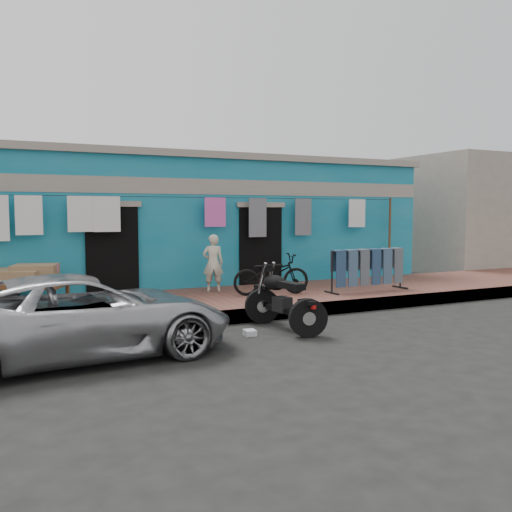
{
  "coord_description": "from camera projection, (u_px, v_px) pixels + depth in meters",
  "views": [
    {
      "loc": [
        -4.37,
        -7.17,
        1.98
      ],
      "look_at": [
        0.0,
        2.0,
        1.15
      ],
      "focal_mm": 38.0,
      "sensor_mm": 36.0,
      "label": 1
    }
  ],
  "objects": [
    {
      "name": "clothesline",
      "position": [
        181.0,
        220.0,
        11.84
      ],
      "size": [
        10.06,
        0.06,
        2.1
      ],
      "color": "brown",
      "rests_on": "sidewalk"
    },
    {
      "name": "seated_person",
      "position": [
        213.0,
        263.0,
        11.74
      ],
      "size": [
        0.51,
        0.41,
        1.24
      ],
      "primitive_type": "imported",
      "rotation": [
        0.0,
        0.0,
        2.88
      ],
      "color": "beige",
      "rests_on": "sidewalk"
    },
    {
      "name": "building",
      "position": [
        177.0,
        223.0,
        14.63
      ],
      "size": [
        12.2,
        5.2,
        3.36
      ],
      "color": "#0F7392",
      "rests_on": "ground"
    },
    {
      "name": "bicycle",
      "position": [
        271.0,
        270.0,
        11.3
      ],
      "size": [
        1.69,
        0.85,
        1.04
      ],
      "primitive_type": "imported",
      "rotation": [
        0.0,
        0.0,
        1.39
      ],
      "color": "black",
      "rests_on": "sidewalk"
    },
    {
      "name": "charpoy",
      "position": [
        10.0,
        285.0,
        10.12
      ],
      "size": [
        2.87,
        2.6,
        0.71
      ],
      "primitive_type": null,
      "rotation": [
        0.0,
        0.0,
        -0.43
      ],
      "color": "brown",
      "rests_on": "sidewalk"
    },
    {
      "name": "car",
      "position": [
        82.0,
        315.0,
        7.32
      ],
      "size": [
        4.34,
        2.25,
        1.18
      ],
      "primitive_type": "imported",
      "rotation": [
        0.0,
        0.0,
        1.65
      ],
      "color": "#A7A7AB",
      "rests_on": "ground"
    },
    {
      "name": "ground",
      "position": [
        311.0,
        338.0,
        8.49
      ],
      "size": [
        80.0,
        80.0,
        0.0
      ],
      "primitive_type": "plane",
      "color": "black",
      "rests_on": "ground"
    },
    {
      "name": "jeans_rack",
      "position": [
        368.0,
        269.0,
        11.85
      ],
      "size": [
        2.0,
        0.49,
        0.95
      ],
      "primitive_type": null,
      "rotation": [
        0.0,
        0.0,
        0.02
      ],
      "color": "black",
      "rests_on": "sidewalk"
    },
    {
      "name": "litter_a",
      "position": [
        293.0,
        320.0,
        9.72
      ],
      "size": [
        0.24,
        0.24,
        0.08
      ],
      "primitive_type": "cube",
      "rotation": [
        0.0,
        0.0,
        0.75
      ],
      "color": "silver",
      "rests_on": "ground"
    },
    {
      "name": "curb",
      "position": [
        267.0,
        314.0,
        9.87
      ],
      "size": [
        28.0,
        0.1,
        0.25
      ],
      "primitive_type": "cube",
      "color": "gray",
      "rests_on": "ground"
    },
    {
      "name": "litter_b",
      "position": [
        312.0,
        318.0,
        9.88
      ],
      "size": [
        0.18,
        0.18,
        0.07
      ],
      "primitive_type": "cube",
      "rotation": [
        0.0,
        0.0,
        0.7
      ],
      "color": "silver",
      "rests_on": "ground"
    },
    {
      "name": "litter_c",
      "position": [
        250.0,
        333.0,
        8.69
      ],
      "size": [
        0.2,
        0.24,
        0.09
      ],
      "primitive_type": "cube",
      "rotation": [
        0.0,
        0.0,
        1.47
      ],
      "color": "silver",
      "rests_on": "ground"
    },
    {
      "name": "motorcycle",
      "position": [
        284.0,
        299.0,
        9.06
      ],
      "size": [
        1.01,
        1.79,
        1.06
      ],
      "primitive_type": null,
      "rotation": [
        0.0,
        0.0,
        0.13
      ],
      "color": "black",
      "rests_on": "ground"
    },
    {
      "name": "sidewalk",
      "position": [
        235.0,
        302.0,
        11.17
      ],
      "size": [
        28.0,
        3.0,
        0.25
      ],
      "primitive_type": "cube",
      "color": "brown",
      "rests_on": "ground"
    },
    {
      "name": "neighbor_right",
      "position": [
        473.0,
        214.0,
        19.35
      ],
      "size": [
        6.0,
        5.0,
        3.8
      ],
      "primitive_type": "cube",
      "color": "#9E9384",
      "rests_on": "ground"
    }
  ]
}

